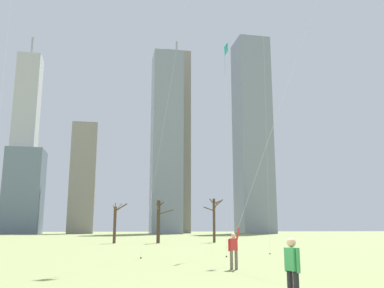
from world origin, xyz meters
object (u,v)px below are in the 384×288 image
(bare_tree_leftmost, at_px, (214,217))
(distant_kite_drifting_right_blue, at_px, (263,9))
(bystander_strolling_midfield, at_px, (292,268))
(bare_tree_rightmost, at_px, (159,220))
(distant_kite_low_near_trees_teal, at_px, (226,60))
(bare_tree_far_right_edge, at_px, (115,221))
(kite_flyer_midfield_right_red, at_px, (255,185))

(bare_tree_leftmost, bearing_deg, distant_kite_drifting_right_blue, -93.10)
(bystander_strolling_midfield, bearing_deg, bare_tree_rightmost, 87.61)
(distant_kite_low_near_trees_teal, height_order, bare_tree_leftmost, distant_kite_low_near_trees_teal)
(distant_kite_drifting_right_blue, relative_size, bare_tree_leftmost, 4.41)
(bystander_strolling_midfield, xyz_separation_m, bare_tree_far_right_edge, (-3.54, 42.90, 1.76))
(distant_kite_drifting_right_blue, distance_m, bare_tree_rightmost, 28.22)
(distant_kite_drifting_right_blue, distance_m, bare_tree_far_right_edge, 30.45)
(bystander_strolling_midfield, xyz_separation_m, distant_kite_low_near_trees_teal, (4.31, 20.02, 14.08))
(bystander_strolling_midfield, height_order, bare_tree_rightmost, bare_tree_rightmost)
(distant_kite_drifting_right_blue, distance_m, bare_tree_leftmost, 28.29)
(bare_tree_leftmost, xyz_separation_m, bare_tree_far_right_edge, (-12.73, -0.53, -0.56))
(kite_flyer_midfield_right_red, bearing_deg, bare_tree_leftmost, 78.84)
(distant_kite_drifting_right_blue, bearing_deg, distant_kite_low_near_trees_teal, -164.88)
(bystander_strolling_midfield, height_order, bare_tree_far_right_edge, bare_tree_far_right_edge)
(kite_flyer_midfield_right_red, relative_size, distant_kite_low_near_trees_teal, 1.09)
(distant_kite_drifting_right_blue, height_order, bare_tree_leftmost, distant_kite_drifting_right_blue)
(bare_tree_rightmost, distance_m, bare_tree_far_right_edge, 5.35)
(distant_kite_low_near_trees_teal, distance_m, bare_tree_rightmost, 25.41)
(distant_kite_low_near_trees_teal, distance_m, bare_tree_leftmost, 26.65)
(bystander_strolling_midfield, relative_size, bare_tree_far_right_edge, 0.33)
(distant_kite_drifting_right_blue, bearing_deg, bystander_strolling_midfield, -110.77)
(bare_tree_rightmost, bearing_deg, distant_kite_drifting_right_blue, -73.67)
(kite_flyer_midfield_right_red, distance_m, distant_kite_low_near_trees_teal, 15.81)
(kite_flyer_midfield_right_red, xyz_separation_m, distant_kite_drifting_right_blue, (5.58, 12.04, 16.59))
(bare_tree_far_right_edge, bearing_deg, distant_kite_drifting_right_blue, -62.27)
(distant_kite_drifting_right_blue, bearing_deg, bare_tree_leftmost, 86.90)
(bystander_strolling_midfield, bearing_deg, bare_tree_leftmost, 78.06)
(kite_flyer_midfield_right_red, relative_size, distant_kite_drifting_right_blue, 0.73)
(bystander_strolling_midfield, distance_m, distant_kite_low_near_trees_teal, 24.86)
(bystander_strolling_midfield, bearing_deg, kite_flyer_midfield_right_red, 75.13)
(bystander_strolling_midfield, bearing_deg, distant_kite_drifting_right_blue, 69.23)
(bare_tree_leftmost, bearing_deg, bystander_strolling_midfield, -101.94)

